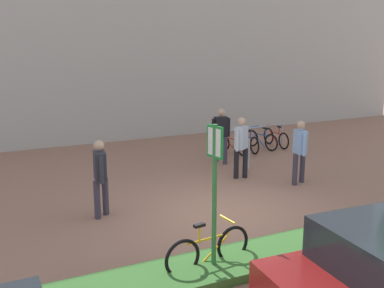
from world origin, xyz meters
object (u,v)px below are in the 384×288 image
bike_rack_cluster (255,140)px  bollard_steel (247,154)px  bike_at_sign (209,250)px  person_suited_dark (100,174)px  person_suited_navy (221,132)px  person_shirt_blue (300,148)px  person_shirt_white (241,144)px  parking_sign_post (215,178)px

bike_rack_cluster → bollard_steel: bollard_steel is taller
bike_at_sign → bike_rack_cluster: size_ratio=0.64×
person_suited_dark → bollard_steel: bearing=20.7°
bike_at_sign → person_suited_navy: size_ratio=0.97×
bike_at_sign → person_suited_dark: size_ratio=0.97×
person_shirt_blue → person_suited_dark: size_ratio=1.00×
bollard_steel → person_suited_dark: size_ratio=0.52×
person_suited_dark → person_shirt_white: bearing=15.0°
parking_sign_post → person_shirt_white: bearing=53.8°
bike_rack_cluster → person_suited_navy: 2.27m
parking_sign_post → bike_at_sign: parking_sign_post is taller
person_shirt_white → person_suited_dark: size_ratio=1.00×
bike_at_sign → person_shirt_blue: size_ratio=0.97×
parking_sign_post → person_shirt_blue: 5.48m
bollard_steel → person_suited_dark: person_suited_dark is taller
bollard_steel → person_suited_navy: size_ratio=0.52×
parking_sign_post → bollard_steel: size_ratio=2.80×
person_shirt_white → person_suited_navy: same height
bike_rack_cluster → person_suited_navy: size_ratio=1.53×
person_suited_navy → person_shirt_white: bearing=-99.4°
bollard_steel → person_shirt_white: 1.12m
person_suited_navy → person_suited_dark: (-4.53, -2.78, 0.00)m
parking_sign_post → bike_rack_cluster: 8.97m
bollard_steel → person_shirt_white: size_ratio=0.52×
parking_sign_post → bike_at_sign: (-0.02, 0.15, -1.30)m
person_shirt_white → person_suited_navy: (0.27, 1.64, 0.00)m
parking_sign_post → person_shirt_white: parking_sign_post is taller
person_suited_navy → bike_at_sign: bearing=-120.8°
bike_rack_cluster → person_shirt_white: bearing=-129.9°
parking_sign_post → bike_at_sign: 1.31m
person_suited_dark → person_suited_navy: bearing=31.6°
bike_at_sign → person_suited_dark: 3.33m
bollard_steel → person_shirt_white: person_shirt_white is taller
bike_at_sign → bike_rack_cluster: (5.44, 6.88, -0.00)m
person_shirt_white → parking_sign_post: bearing=-126.2°
bike_at_sign → person_shirt_white: 5.37m
parking_sign_post → person_suited_dark: (-1.04, 3.25, -0.66)m
bike_at_sign → bollard_steel: size_ratio=1.86×
person_suited_dark → bike_at_sign: bearing=-71.7°
bike_rack_cluster → parking_sign_post: bearing=-127.6°
person_shirt_white → person_suited_navy: size_ratio=1.00×
bike_rack_cluster → person_shirt_blue: person_shirt_blue is taller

